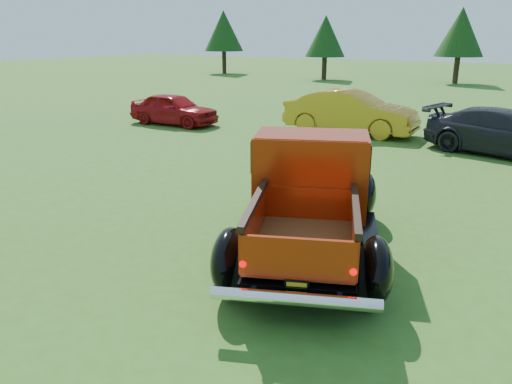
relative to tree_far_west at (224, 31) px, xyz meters
The scene contains 8 objects.
ground 37.37m from the tree_far_west, 53.75° to the right, with size 120.00×120.00×0.00m, color #355919.
tree_far_west is the anchor object (origin of this frame).
tree_west 10.06m from the tree_far_west, ahead, with size 2.94×2.94×4.60m.
tree_mid_left 19.03m from the tree_far_west, ahead, with size 3.20×3.20×5.00m.
pickup_truck 37.29m from the tree_far_west, 51.59° to the right, with size 3.74×5.14×1.80m.
show_car_red 26.04m from the tree_far_west, 57.88° to the right, with size 1.38×3.44×1.17m, color maroon.
show_car_yellow 28.43m from the tree_far_west, 44.99° to the right, with size 1.54×4.43×1.46m, color #C28819.
show_car_grey 32.46m from the tree_far_west, 39.68° to the right, with size 1.77×4.36×1.27m, color black.
Camera 1 is at (4.49, -5.97, 3.25)m, focal length 35.00 mm.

